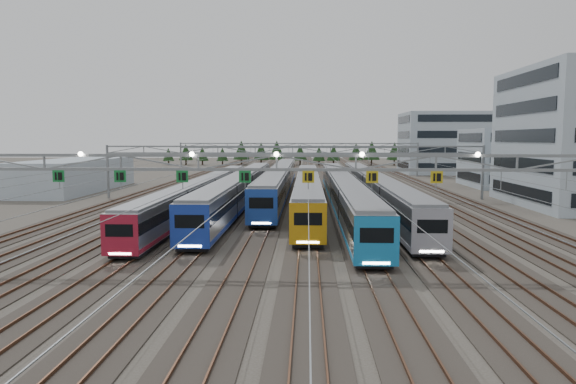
{
  "coord_description": "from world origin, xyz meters",
  "views": [
    {
      "loc": [
        2.19,
        -36.31,
        9.02
      ],
      "look_at": [
        0.2,
        16.17,
        3.5
      ],
      "focal_mm": 32.0,
      "sensor_mm": 36.0,
      "label": 1
    }
  ],
  "objects_px": {
    "train_c": "(280,180)",
    "train_f": "(373,188)",
    "gantry_far": "(298,149)",
    "train_e": "(342,190)",
    "train_d": "(308,190)",
    "west_shed": "(76,175)",
    "depot_bldg_north": "(446,143)",
    "train_a": "(205,191)",
    "depot_bldg_mid": "(507,158)",
    "gantry_near": "(276,166)",
    "train_b": "(241,188)",
    "gantry_mid": "(293,156)"
  },
  "relations": [
    {
      "from": "train_d",
      "to": "west_shed",
      "type": "bearing_deg",
      "value": 153.24
    },
    {
      "from": "train_f",
      "to": "depot_bldg_north",
      "type": "bearing_deg",
      "value": 67.31
    },
    {
      "from": "train_a",
      "to": "gantry_near",
      "type": "bearing_deg",
      "value": -69.79
    },
    {
      "from": "train_c",
      "to": "gantry_near",
      "type": "distance_m",
      "value": 46.56
    },
    {
      "from": "depot_bldg_mid",
      "to": "train_c",
      "type": "bearing_deg",
      "value": -160.57
    },
    {
      "from": "train_a",
      "to": "gantry_far",
      "type": "distance_m",
      "value": 56.0
    },
    {
      "from": "train_b",
      "to": "train_c",
      "type": "distance_m",
      "value": 14.29
    },
    {
      "from": "gantry_near",
      "to": "west_shed",
      "type": "height_order",
      "value": "gantry_near"
    },
    {
      "from": "depot_bldg_north",
      "to": "depot_bldg_mid",
      "type": "bearing_deg",
      "value": -87.92
    },
    {
      "from": "gantry_far",
      "to": "depot_bldg_mid",
      "type": "bearing_deg",
      "value": -31.53
    },
    {
      "from": "depot_bldg_mid",
      "to": "train_a",
      "type": "bearing_deg",
      "value": -148.92
    },
    {
      "from": "train_c",
      "to": "gantry_mid",
      "type": "relative_size",
      "value": 1.2
    },
    {
      "from": "gantry_near",
      "to": "train_c",
      "type": "bearing_deg",
      "value": 92.73
    },
    {
      "from": "train_c",
      "to": "depot_bldg_mid",
      "type": "height_order",
      "value": "depot_bldg_mid"
    },
    {
      "from": "train_f",
      "to": "train_a",
      "type": "bearing_deg",
      "value": -170.3
    },
    {
      "from": "train_b",
      "to": "gantry_mid",
      "type": "distance_m",
      "value": 10.84
    },
    {
      "from": "gantry_near",
      "to": "train_d",
      "type": "bearing_deg",
      "value": 85.69
    },
    {
      "from": "gantry_far",
      "to": "depot_bldg_mid",
      "type": "distance_m",
      "value": 46.22
    },
    {
      "from": "train_f",
      "to": "depot_bldg_north",
      "type": "xyz_separation_m",
      "value": [
        26.79,
        64.05,
        5.57
      ]
    },
    {
      "from": "train_c",
      "to": "train_d",
      "type": "height_order",
      "value": "train_c"
    },
    {
      "from": "train_d",
      "to": "west_shed",
      "type": "relative_size",
      "value": 1.78
    },
    {
      "from": "train_c",
      "to": "gantry_far",
      "type": "xyz_separation_m",
      "value": [
        2.25,
        38.86,
        4.05
      ]
    },
    {
      "from": "train_f",
      "to": "gantry_near",
      "type": "relative_size",
      "value": 1.19
    },
    {
      "from": "train_c",
      "to": "train_e",
      "type": "xyz_separation_m",
      "value": [
        9.0,
        -15.57,
        -0.11
      ]
    },
    {
      "from": "gantry_far",
      "to": "west_shed",
      "type": "distance_m",
      "value": 51.27
    },
    {
      "from": "gantry_far",
      "to": "train_e",
      "type": "bearing_deg",
      "value": -82.93
    },
    {
      "from": "train_d",
      "to": "depot_bldg_mid",
      "type": "distance_m",
      "value": 48.15
    },
    {
      "from": "gantry_mid",
      "to": "depot_bldg_north",
      "type": "xyz_separation_m",
      "value": [
        38.04,
        58.21,
        1.39
      ]
    },
    {
      "from": "gantry_far",
      "to": "west_shed",
      "type": "height_order",
      "value": "gantry_far"
    },
    {
      "from": "train_d",
      "to": "depot_bldg_north",
      "type": "distance_m",
      "value": 76.91
    },
    {
      "from": "train_a",
      "to": "train_c",
      "type": "xyz_separation_m",
      "value": [
        9.0,
        15.83,
        0.29
      ]
    },
    {
      "from": "gantry_far",
      "to": "depot_bldg_north",
      "type": "bearing_deg",
      "value": 19.15
    },
    {
      "from": "gantry_far",
      "to": "train_c",
      "type": "bearing_deg",
      "value": -93.31
    },
    {
      "from": "depot_bldg_mid",
      "to": "depot_bldg_north",
      "type": "xyz_separation_m",
      "value": [
        -1.36,
        37.37,
        2.4
      ]
    },
    {
      "from": "train_a",
      "to": "west_shed",
      "type": "distance_m",
      "value": 33.38
    },
    {
      "from": "train_c",
      "to": "depot_bldg_north",
      "type": "bearing_deg",
      "value": 52.27
    },
    {
      "from": "depot_bldg_mid",
      "to": "depot_bldg_north",
      "type": "bearing_deg",
      "value": 92.08
    },
    {
      "from": "train_b",
      "to": "depot_bldg_north",
      "type": "xyz_separation_m",
      "value": [
        44.79,
        65.62,
        5.51
      ]
    },
    {
      "from": "train_c",
      "to": "train_f",
      "type": "bearing_deg",
      "value": -41.6
    },
    {
      "from": "train_f",
      "to": "depot_bldg_mid",
      "type": "xyz_separation_m",
      "value": [
        28.14,
        26.68,
        3.17
      ]
    },
    {
      "from": "train_c",
      "to": "depot_bldg_north",
      "type": "height_order",
      "value": "depot_bldg_north"
    },
    {
      "from": "train_a",
      "to": "train_e",
      "type": "relative_size",
      "value": 0.92
    },
    {
      "from": "gantry_near",
      "to": "depot_bldg_north",
      "type": "relative_size",
      "value": 2.56
    },
    {
      "from": "train_b",
      "to": "depot_bldg_north",
      "type": "distance_m",
      "value": 79.64
    },
    {
      "from": "gantry_mid",
      "to": "gantry_far",
      "type": "bearing_deg",
      "value": 90.0
    },
    {
      "from": "gantry_mid",
      "to": "gantry_near",
      "type": "bearing_deg",
      "value": -90.07
    },
    {
      "from": "train_f",
      "to": "depot_bldg_mid",
      "type": "relative_size",
      "value": 4.19
    },
    {
      "from": "train_a",
      "to": "depot_bldg_north",
      "type": "xyz_separation_m",
      "value": [
        49.29,
        67.9,
        5.74
      ]
    },
    {
      "from": "train_d",
      "to": "train_b",
      "type": "bearing_deg",
      "value": 166.12
    },
    {
      "from": "train_f",
      "to": "gantry_mid",
      "type": "bearing_deg",
      "value": 152.55
    }
  ]
}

